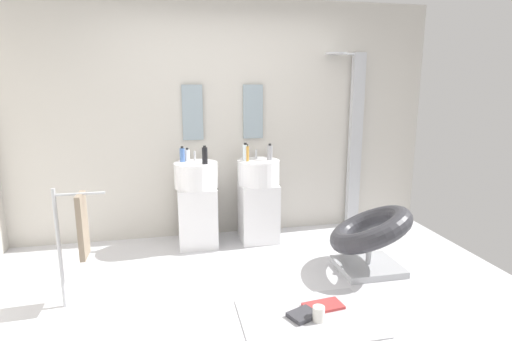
{
  "coord_description": "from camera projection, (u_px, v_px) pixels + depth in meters",
  "views": [
    {
      "loc": [
        -0.58,
        -2.9,
        1.7
      ],
      "look_at": [
        0.15,
        0.55,
        0.95
      ],
      "focal_mm": 28.57,
      "sensor_mm": 36.0,
      "label": 1
    }
  ],
  "objects": [
    {
      "name": "shower_column",
      "position": [
        354.0,
        138.0,
        4.79
      ],
      "size": [
        0.49,
        0.24,
        2.05
      ],
      "color": "#B7BABF",
      "rests_on": "ground_plane"
    },
    {
      "name": "soap_bottle_grey",
      "position": [
        270.0,
        152.0,
        4.36
      ],
      "size": [
        0.06,
        0.06,
        0.18
      ],
      "color": "#99999E",
      "rests_on": "pedestal_sink_right"
    },
    {
      "name": "pedestal_sink_right",
      "position": [
        258.0,
        199.0,
        4.45
      ],
      "size": [
        0.45,
        0.45,
        1.0
      ],
      "color": "white",
      "rests_on": "ground_plane"
    },
    {
      "name": "soap_bottle_amber",
      "position": [
        247.0,
        153.0,
        4.28
      ],
      "size": [
        0.04,
        0.04,
        0.18
      ],
      "color": "#C68C38",
      "rests_on": "pedestal_sink_right"
    },
    {
      "name": "vanity_mirror_right",
      "position": [
        253.0,
        112.0,
        4.53
      ],
      "size": [
        0.22,
        0.03,
        0.59
      ],
      "primitive_type": "cube",
      "color": "#8C9EA8"
    },
    {
      "name": "vanity_mirror_left",
      "position": [
        193.0,
        113.0,
        4.4
      ],
      "size": [
        0.22,
        0.03,
        0.59
      ],
      "primitive_type": "cube",
      "color": "#8C9EA8"
    },
    {
      "name": "magazine_red",
      "position": [
        323.0,
        306.0,
        3.14
      ],
      "size": [
        0.32,
        0.2,
        0.02
      ],
      "primitive_type": "cube",
      "rotation": [
        0.0,
        0.0,
        0.13
      ],
      "color": "#B73838",
      "rests_on": "area_rug"
    },
    {
      "name": "area_rug",
      "position": [
        308.0,
        318.0,
        3.01
      ],
      "size": [
        0.99,
        0.7,
        0.01
      ],
      "primitive_type": "cube",
      "color": "#B2B2B7",
      "rests_on": "ground_plane"
    },
    {
      "name": "soap_bottle_blue",
      "position": [
        182.0,
        155.0,
        4.25
      ],
      "size": [
        0.05,
        0.05,
        0.16
      ],
      "color": "#4C72B7",
      "rests_on": "pedestal_sink_left"
    },
    {
      "name": "ground_plane",
      "position": [
        252.0,
        304.0,
        3.25
      ],
      "size": [
        4.8,
        3.6,
        0.04
      ],
      "primitive_type": "cube",
      "color": "silver"
    },
    {
      "name": "soap_bottle_white",
      "position": [
        187.0,
        155.0,
        4.29
      ],
      "size": [
        0.05,
        0.05,
        0.14
      ],
      "color": "white",
      "rests_on": "pedestal_sink_left"
    },
    {
      "name": "soap_bottle_black",
      "position": [
        205.0,
        155.0,
        4.14
      ],
      "size": [
        0.06,
        0.06,
        0.19
      ],
      "color": "black",
      "rests_on": "pedestal_sink_left"
    },
    {
      "name": "coffee_mug",
      "position": [
        319.0,
        314.0,
        2.96
      ],
      "size": [
        0.09,
        0.09,
        0.11
      ],
      "primitive_type": "cylinder",
      "color": "white",
      "rests_on": "area_rug"
    },
    {
      "name": "pedestal_sink_left",
      "position": [
        197.0,
        202.0,
        4.31
      ],
      "size": [
        0.45,
        0.45,
        1.0
      ],
      "color": "white",
      "rests_on": "ground_plane"
    },
    {
      "name": "towel_rack",
      "position": [
        79.0,
        229.0,
        3.08
      ],
      "size": [
        0.37,
        0.22,
        0.95
      ],
      "color": "#B7BABF",
      "rests_on": "ground_plane"
    },
    {
      "name": "magazine_charcoal",
      "position": [
        303.0,
        315.0,
        3.01
      ],
      "size": [
        0.25,
        0.22,
        0.03
      ],
      "primitive_type": "cube",
      "rotation": [
        0.0,
        0.0,
        0.41
      ],
      "color": "#38383D",
      "rests_on": "area_rug"
    },
    {
      "name": "lounge_chair",
      "position": [
        370.0,
        234.0,
        3.74
      ],
      "size": [
        1.06,
        1.06,
        0.65
      ],
      "color": "#B7BABF",
      "rests_on": "ground_plane"
    },
    {
      "name": "rear_partition",
      "position": [
        223.0,
        121.0,
        4.55
      ],
      "size": [
        4.8,
        0.1,
        2.6
      ],
      "primitive_type": "cube",
      "color": "beige",
      "rests_on": "ground_plane"
    },
    {
      "name": "soap_bottle_clear",
      "position": [
        245.0,
        153.0,
        4.29
      ],
      "size": [
        0.06,
        0.06,
        0.19
      ],
      "color": "silver",
      "rests_on": "pedestal_sink_right"
    }
  ]
}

